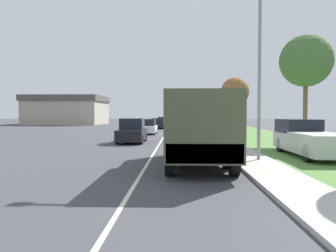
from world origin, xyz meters
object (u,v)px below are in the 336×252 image
Objects in this scene: car_nearest_ahead at (132,132)px; car_fourth_ahead at (162,121)px; car_farthest_ahead at (181,119)px; military_truck at (198,126)px; car_third_ahead at (158,124)px; pickup_truck at (308,139)px; car_second_ahead at (147,127)px; lamp_post at (255,54)px.

car_fourth_ahead is at bearing 89.37° from car_nearest_ahead.
car_farthest_ahead is (3.52, 12.06, 0.10)m from car_fourth_ahead.
military_truck reaches higher than car_third_ahead.
car_third_ahead is at bearing 88.67° from car_nearest_ahead.
pickup_truck is (5.75, -55.77, 0.09)m from car_farthest_ahead.
car_second_ahead is 26.73m from car_fourth_ahead.
car_second_ahead is at bearing -91.91° from car_third_ahead.
car_second_ahead is at bearing 119.39° from pickup_truck.
car_nearest_ahead is at bearing -94.61° from car_farthest_ahead.
military_truck is 20.58m from car_second_ahead.
car_second_ahead is 0.54× the size of lamp_post.
car_third_ahead is 15.27m from car_fourth_ahead.
car_fourth_ahead is at bearing 94.49° from military_truck.
pickup_truck is at bearing -72.11° from car_third_ahead.
lamp_post is (6.46, -19.08, 3.94)m from car_second_ahead.
car_nearest_ahead reaches higher than car_farthest_ahead.
military_truck is 6.48m from pickup_truck.
car_fourth_ahead is (0.40, 36.61, -0.11)m from car_nearest_ahead.
car_nearest_ahead is 0.89× the size of car_farthest_ahead.
car_second_ahead is (0.11, 9.87, -0.08)m from car_nearest_ahead.
military_truck reaches higher than car_fourth_ahead.
pickup_truck reaches higher than car_nearest_ahead.
car_fourth_ahead is 0.99× the size of car_farthest_ahead.
military_truck is 1.21× the size of pickup_truck.
car_second_ahead is 0.72× the size of pickup_truck.
military_truck is 1.73× the size of car_nearest_ahead.
car_second_ahead is 20.53m from lamp_post.
car_farthest_ahead is at bearing 82.84° from car_third_ahead.
car_nearest_ahead is at bearing -90.66° from car_second_ahead.
pickup_truck is (9.68, -7.10, 0.08)m from car_nearest_ahead.
car_second_ahead is 1.04× the size of car_third_ahead.
pickup_truck is (9.18, -28.43, 0.20)m from car_third_ahead.
car_nearest_ahead is at bearing -90.63° from car_fourth_ahead.
car_second_ahead is 11.47m from car_third_ahead.
car_farthest_ahead is 0.59× the size of lamp_post.
pickup_truck reaches higher than car_second_ahead.
lamp_post is at bearing -82.33° from car_fourth_ahead.
military_truck reaches higher than pickup_truck.
military_truck reaches higher than car_farthest_ahead.
car_farthest_ahead is 58.07m from lamp_post.
car_third_ahead is at bearing 88.09° from car_second_ahead.
pickup_truck is at bearing 34.20° from lamp_post.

